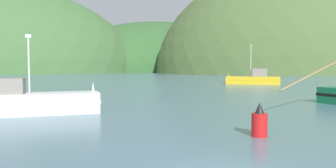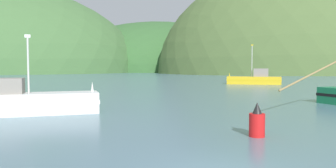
% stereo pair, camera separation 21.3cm
% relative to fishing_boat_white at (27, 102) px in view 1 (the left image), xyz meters
% --- Properties ---
extents(hill_far_right, '(129.70, 103.76, 99.35)m').
position_rel_fishing_boat_white_xyz_m(hill_far_right, '(81.93, 127.17, -0.85)').
color(hill_far_right, '#516B38').
rests_on(hill_far_right, ground).
extents(hill_far_left, '(132.44, 105.95, 62.59)m').
position_rel_fishing_boat_white_xyz_m(hill_far_left, '(21.35, 188.50, -0.85)').
color(hill_far_left, '#386633').
rests_on(hill_far_left, ground).
extents(fishing_boat_white, '(9.11, 4.05, 5.18)m').
position_rel_fishing_boat_white_xyz_m(fishing_boat_white, '(0.00, 0.00, 0.00)').
color(fishing_boat_white, white).
rests_on(fishing_boat_white, ground).
extents(fishing_boat_yellow, '(9.38, 5.36, 6.96)m').
position_rel_fishing_boat_white_xyz_m(fishing_boat_yellow, '(27.72, 33.35, 0.04)').
color(fishing_boat_yellow, gold).
rests_on(fishing_boat_yellow, ground).
extents(channel_buoy, '(0.70, 0.70, 1.53)m').
position_rel_fishing_boat_white_xyz_m(channel_buoy, '(12.46, -7.88, -0.22)').
color(channel_buoy, red).
rests_on(channel_buoy, ground).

